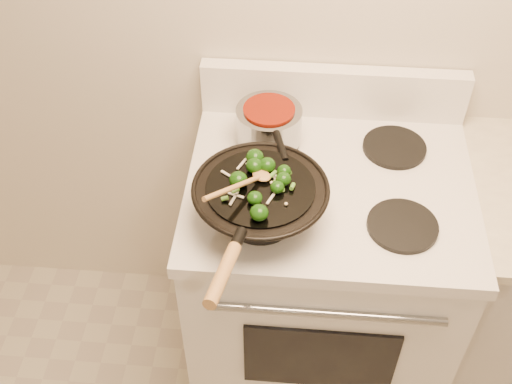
{
  "coord_description": "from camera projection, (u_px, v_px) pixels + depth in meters",
  "views": [
    {
      "loc": [
        -0.1,
        -0.08,
        2.14
      ],
      "look_at": [
        -0.19,
        1.03,
        1.01
      ],
      "focal_mm": 45.0,
      "sensor_mm": 36.0,
      "label": 1
    }
  ],
  "objects": [
    {
      "name": "wok",
      "position": [
        260.0,
        201.0,
        1.59
      ],
      "size": [
        0.34,
        0.56,
        0.17
      ],
      "color": "black",
      "rests_on": "stove"
    },
    {
      "name": "stirfry",
      "position": [
        259.0,
        177.0,
        1.56
      ],
      "size": [
        0.19,
        0.23,
        0.04
      ],
      "color": "#123909",
      "rests_on": "wok"
    },
    {
      "name": "stove",
      "position": [
        319.0,
        281.0,
        2.06
      ],
      "size": [
        0.78,
        0.67,
        1.08
      ],
      "color": "white",
      "rests_on": "ground"
    },
    {
      "name": "wooden_spoon",
      "position": [
        246.0,
        182.0,
        1.52
      ],
      "size": [
        0.15,
        0.2,
        0.09
      ],
      "color": "#B27F46",
      "rests_on": "wok"
    },
    {
      "name": "saucepan",
      "position": [
        269.0,
        124.0,
        1.8
      ],
      "size": [
        0.19,
        0.29,
        0.11
      ],
      "color": "gray",
      "rests_on": "stove"
    }
  ]
}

